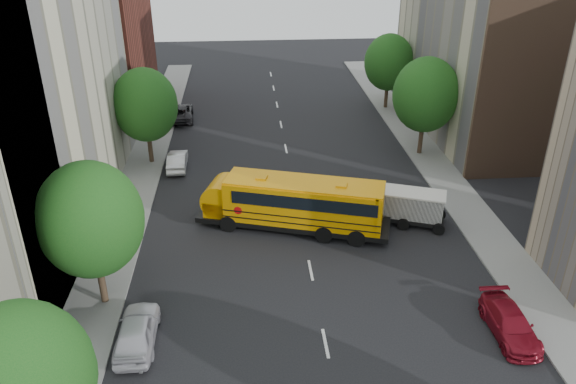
{
  "coord_description": "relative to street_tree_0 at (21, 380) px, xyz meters",
  "views": [
    {
      "loc": [
        -3.42,
        -28.14,
        18.38
      ],
      "look_at": [
        -0.96,
        2.0,
        3.0
      ],
      "focal_mm": 35.0,
      "sensor_mm": 36.0,
      "label": 1
    }
  ],
  "objects": [
    {
      "name": "ground",
      "position": [
        11.0,
        14.0,
        -4.64
      ],
      "size": [
        120.0,
        120.0,
        0.0
      ],
      "primitive_type": "plane",
      "color": "black",
      "rests_on": "ground"
    },
    {
      "name": "sidewalk_left",
      "position": [
        -0.5,
        19.0,
        -4.58
      ],
      "size": [
        3.0,
        80.0,
        0.12
      ],
      "primitive_type": "cube",
      "color": "slate",
      "rests_on": "ground"
    },
    {
      "name": "sidewalk_right",
      "position": [
        22.5,
        19.0,
        -4.58
      ],
      "size": [
        3.0,
        80.0,
        0.12
      ],
      "primitive_type": "cube",
      "color": "slate",
      "rests_on": "ground"
    },
    {
      "name": "lane_markings",
      "position": [
        11.0,
        24.0,
        -4.64
      ],
      "size": [
        0.15,
        64.0,
        0.01
      ],
      "primitive_type": "cube",
      "color": "silver",
      "rests_on": "ground"
    },
    {
      "name": "building_left_redbrick",
      "position": [
        -7.0,
        42.0,
        1.86
      ],
      "size": [
        10.0,
        15.0,
        13.0
      ],
      "primitive_type": "cube",
      "color": "maroon",
      "rests_on": "ground"
    },
    {
      "name": "building_right_far",
      "position": [
        29.0,
        34.0,
        4.36
      ],
      "size": [
        10.0,
        22.0,
        18.0
      ],
      "primitive_type": "cube",
      "color": "beige",
      "rests_on": "ground"
    },
    {
      "name": "building_right_sidewall",
      "position": [
        29.0,
        23.0,
        4.36
      ],
      "size": [
        10.1,
        0.3,
        18.0
      ],
      "primitive_type": "cube",
      "color": "brown",
      "rests_on": "ground"
    },
    {
      "name": "street_tree_0",
      "position": [
        0.0,
        0.0,
        0.0
      ],
      "size": [
        4.8,
        4.8,
        7.41
      ],
      "color": "#38281C",
      "rests_on": "ground"
    },
    {
      "name": "street_tree_1",
      "position": [
        0.0,
        10.0,
        0.31
      ],
      "size": [
        5.12,
        5.12,
        7.9
      ],
      "color": "#38281C",
      "rests_on": "ground"
    },
    {
      "name": "street_tree_2",
      "position": [
        0.0,
        28.0,
        0.19
      ],
      "size": [
        4.99,
        4.99,
        7.71
      ],
      "color": "#38281C",
      "rests_on": "ground"
    },
    {
      "name": "street_tree_4",
      "position": [
        22.0,
        28.0,
        0.43
      ],
      "size": [
        5.25,
        5.25,
        8.1
      ],
      "color": "#38281C",
      "rests_on": "ground"
    },
    {
      "name": "street_tree_5",
      "position": [
        22.0,
        40.0,
        0.06
      ],
      "size": [
        4.86,
        4.86,
        7.51
      ],
      "color": "#38281C",
      "rests_on": "ground"
    },
    {
      "name": "school_bus",
      "position": [
        10.31,
        16.8,
        -2.72
      ],
      "size": [
        12.46,
        6.22,
        3.45
      ],
      "rotation": [
        0.0,
        0.0,
        -0.3
      ],
      "color": "black",
      "rests_on": "ground"
    },
    {
      "name": "safari_truck",
      "position": [
        17.61,
        16.98,
        -3.45
      ],
      "size": [
        5.57,
        3.54,
        2.26
      ],
      "rotation": [
        0.0,
        0.0,
        -0.36
      ],
      "color": "black",
      "rests_on": "ground"
    },
    {
      "name": "parked_car_0",
      "position": [
        2.2,
        6.73,
        -3.88
      ],
      "size": [
        1.81,
        4.45,
        1.51
      ],
      "primitive_type": "imported",
      "rotation": [
        0.0,
        0.0,
        3.15
      ],
      "color": "silver",
      "rests_on": "ground"
    },
    {
      "name": "parked_car_1",
      "position": [
        2.2,
        26.73,
        -3.98
      ],
      "size": [
        1.48,
        4.04,
        1.32
      ],
      "primitive_type": "imported",
      "rotation": [
        0.0,
        0.0,
        3.16
      ],
      "color": "silver",
      "rests_on": "ground"
    },
    {
      "name": "parked_car_2",
      "position": [
        1.4,
        38.21,
        -3.91
      ],
      "size": [
        2.81,
        5.45,
        1.47
      ],
      "primitive_type": "imported",
      "rotation": [
        0.0,
        0.0,
        3.21
      ],
      "color": "black",
      "rests_on": "ground"
    },
    {
      "name": "parked_car_3",
      "position": [
        19.86,
        5.94,
        -4.0
      ],
      "size": [
        1.81,
        4.43,
        1.28
      ],
      "primitive_type": "imported",
      "rotation": [
        0.0,
        0.0,
        -0.0
      ],
      "color": "maroon",
      "rests_on": "ground"
    }
  ]
}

